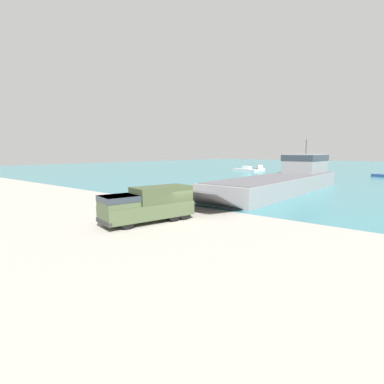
{
  "coord_description": "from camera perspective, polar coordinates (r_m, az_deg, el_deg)",
  "views": [
    {
      "loc": [
        16.79,
        -18.84,
        5.76
      ],
      "look_at": [
        -0.95,
        2.74,
        1.98
      ],
      "focal_mm": 28.0,
      "sensor_mm": 36.0,
      "label": 1
    }
  ],
  "objects": [
    {
      "name": "ground_plane",
      "position": [
        25.88,
        -2.23,
        -5.15
      ],
      "size": [
        240.0,
        240.0,
        0.0
      ],
      "primitive_type": "plane",
      "color": "#9E998E"
    },
    {
      "name": "water_surface",
      "position": [
        115.73,
        31.12,
        3.75
      ],
      "size": [
        240.0,
        180.0,
        0.01
      ],
      "primitive_type": "cube",
      "color": "teal",
      "rests_on": "ground_plane"
    },
    {
      "name": "landing_craft",
      "position": [
        46.99,
        17.56,
        2.62
      ],
      "size": [
        7.14,
        35.42,
        7.76
      ],
      "rotation": [
        0.0,
        0.0,
        -0.0
      ],
      "color": "gray",
      "rests_on": "ground_plane"
    },
    {
      "name": "military_truck",
      "position": [
        24.7,
        -8.38,
        -2.25
      ],
      "size": [
        4.23,
        8.08,
        2.87
      ],
      "rotation": [
        0.0,
        0.0,
        -1.8
      ],
      "color": "#475638",
      "rests_on": "ground_plane"
    },
    {
      "name": "soldier_on_ramp",
      "position": [
        27.0,
        -10.85,
        -2.45
      ],
      "size": [
        0.38,
        0.5,
        1.82
      ],
      "rotation": [
        0.0,
        0.0,
        0.35
      ],
      "color": "#6B664C",
      "rests_on": "ground_plane"
    },
    {
      "name": "moored_boat_a",
      "position": [
        89.06,
        10.14,
        4.23
      ],
      "size": [
        8.75,
        3.82,
        1.62
      ],
      "rotation": [
        0.0,
        0.0,
        1.34
      ],
      "color": "#B7BABF",
      "rests_on": "ground_plane"
    },
    {
      "name": "moored_boat_c",
      "position": [
        95.44,
        12.69,
        4.39
      ],
      "size": [
        6.08,
        6.93,
        1.64
      ],
      "rotation": [
        0.0,
        0.0,
        0.67
      ],
      "color": "#B7BABF",
      "rests_on": "ground_plane"
    },
    {
      "name": "mooring_bollard",
      "position": [
        34.31,
        -8.1,
        -1.13
      ],
      "size": [
        0.37,
        0.37,
        0.98
      ],
      "color": "#333338",
      "rests_on": "ground_plane"
    }
  ]
}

